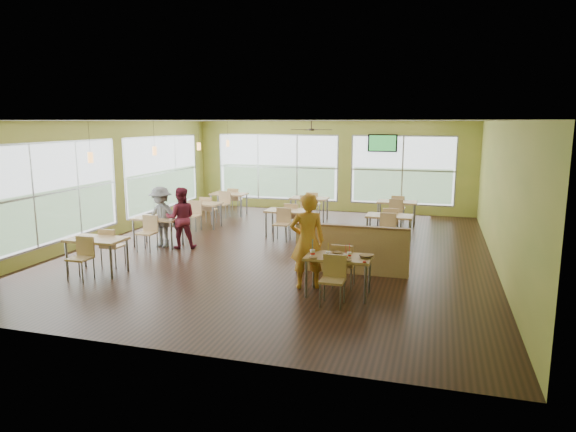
% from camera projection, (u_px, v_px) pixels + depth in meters
% --- Properties ---
extents(room, '(12.00, 12.04, 3.20)m').
position_uv_depth(room, '(282.00, 187.00, 12.63)').
color(room, black).
rests_on(room, ground).
extents(window_bays, '(9.24, 10.24, 2.38)m').
position_uv_depth(window_bays, '(231.00, 176.00, 16.28)').
color(window_bays, white).
rests_on(window_bays, room).
extents(main_table, '(1.22, 1.52, 0.87)m').
position_uv_depth(main_table, '(339.00, 262.00, 9.42)').
color(main_table, tan).
rests_on(main_table, floor).
extents(half_wall_divider, '(2.40, 0.14, 1.04)m').
position_uv_depth(half_wall_divider, '(351.00, 249.00, 10.81)').
color(half_wall_divider, tan).
rests_on(half_wall_divider, floor).
extents(dining_tables, '(6.92, 8.72, 0.87)m').
position_uv_depth(dining_tables, '(265.00, 212.00, 14.71)').
color(dining_tables, tan).
rests_on(dining_tables, floor).
extents(pendant_lights, '(0.11, 7.31, 0.86)m').
position_uv_depth(pendant_lights, '(177.00, 148.00, 13.99)').
color(pendant_lights, '#2D2119').
rests_on(pendant_lights, ceiling).
extents(ceiling_fan, '(1.25, 1.25, 0.29)m').
position_uv_depth(ceiling_fan, '(311.00, 129.00, 15.21)').
color(ceiling_fan, '#2D2119').
rests_on(ceiling_fan, ceiling).
extents(tv_backwall, '(1.00, 0.07, 0.60)m').
position_uv_depth(tv_backwall, '(383.00, 143.00, 17.54)').
color(tv_backwall, black).
rests_on(tv_backwall, wall_back).
extents(man_plaid, '(0.79, 0.66, 1.86)m').
position_uv_depth(man_plaid, '(307.00, 241.00, 9.81)').
color(man_plaid, '#DC5E18').
rests_on(man_plaid, floor).
extents(patron_maroon, '(0.93, 0.85, 1.56)m').
position_uv_depth(patron_maroon, '(181.00, 218.00, 12.96)').
color(patron_maroon, maroon).
rests_on(patron_maroon, floor).
extents(patron_grey, '(1.09, 0.73, 1.56)m').
position_uv_depth(patron_grey, '(161.00, 217.00, 13.09)').
color(patron_grey, slate).
rests_on(patron_grey, floor).
extents(cup_blue, '(0.10, 0.10, 0.36)m').
position_uv_depth(cup_blue, '(313.00, 253.00, 9.33)').
color(cup_blue, white).
rests_on(cup_blue, main_table).
extents(cup_yellow, '(0.09, 0.09, 0.31)m').
position_uv_depth(cup_yellow, '(328.00, 255.00, 9.26)').
color(cup_yellow, white).
rests_on(cup_yellow, main_table).
extents(cup_red_near, '(0.08, 0.08, 0.30)m').
position_uv_depth(cup_red_near, '(346.00, 257.00, 9.12)').
color(cup_red_near, white).
rests_on(cup_red_near, main_table).
extents(cup_red_far, '(0.08, 0.08, 0.30)m').
position_uv_depth(cup_red_far, '(349.00, 255.00, 9.25)').
color(cup_red_far, white).
rests_on(cup_red_far, main_table).
extents(food_basket, '(0.24, 0.24, 0.06)m').
position_uv_depth(food_basket, '(366.00, 256.00, 9.27)').
color(food_basket, black).
rests_on(food_basket, main_table).
extents(ketchup_cup, '(0.07, 0.07, 0.03)m').
position_uv_depth(ketchup_cup, '(364.00, 262.00, 8.97)').
color(ketchup_cup, maroon).
rests_on(ketchup_cup, main_table).
extents(wrapper_left, '(0.18, 0.17, 0.04)m').
position_uv_depth(wrapper_left, '(313.00, 257.00, 9.22)').
color(wrapper_left, tan).
rests_on(wrapper_left, main_table).
extents(wrapper_mid, '(0.22, 0.20, 0.05)m').
position_uv_depth(wrapper_mid, '(337.00, 252.00, 9.58)').
color(wrapper_mid, tan).
rests_on(wrapper_mid, main_table).
extents(wrapper_right, '(0.15, 0.14, 0.03)m').
position_uv_depth(wrapper_right, '(348.00, 260.00, 9.05)').
color(wrapper_right, tan).
rests_on(wrapper_right, main_table).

